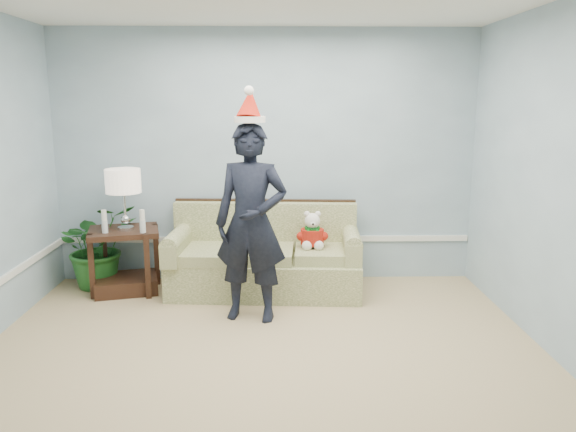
# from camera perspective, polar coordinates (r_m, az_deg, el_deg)

# --- Properties ---
(room_shell) EXTENTS (4.54, 5.04, 2.74)m
(room_shell) POSITION_cam_1_polar(r_m,az_deg,el_deg) (3.59, -2.97, 1.92)
(room_shell) COLOR tan
(room_shell) RESTS_ON ground
(wainscot_trim) EXTENTS (4.49, 4.99, 0.06)m
(wainscot_trim) POSITION_cam_1_polar(r_m,az_deg,el_deg) (5.11, -15.85, -5.91)
(wainscot_trim) COLOR white
(wainscot_trim) RESTS_ON room_shell
(sofa) EXTENTS (2.00, 0.96, 0.91)m
(sofa) POSITION_cam_1_polar(r_m,az_deg,el_deg) (5.86, -2.34, -4.50)
(sofa) COLOR #5A6831
(sofa) RESTS_ON room_shell
(side_table) EXTENTS (0.80, 0.72, 0.66)m
(side_table) POSITION_cam_1_polar(r_m,az_deg,el_deg) (6.08, -16.16, -5.01)
(side_table) COLOR #3A2115
(side_table) RESTS_ON room_shell
(table_lamp) EXTENTS (0.35, 0.35, 0.62)m
(table_lamp) POSITION_cam_1_polar(r_m,az_deg,el_deg) (5.85, -16.40, 3.17)
(table_lamp) COLOR silver
(table_lamp) RESTS_ON side_table
(candle_pair) EXTENTS (0.43, 0.06, 0.23)m
(candle_pair) POSITION_cam_1_polar(r_m,az_deg,el_deg) (5.79, -16.37, -0.61)
(candle_pair) COLOR silver
(candle_pair) RESTS_ON side_table
(houseplant) EXTENTS (1.06, 1.04, 0.89)m
(houseplant) POSITION_cam_1_polar(r_m,az_deg,el_deg) (6.27, -18.76, -2.88)
(houseplant) COLOR #1F5D22
(houseplant) RESTS_ON room_shell
(man) EXTENTS (0.72, 0.54, 1.78)m
(man) POSITION_cam_1_polar(r_m,az_deg,el_deg) (4.98, -3.76, -0.71)
(man) COLOR black
(man) RESTS_ON room_shell
(santa_hat) EXTENTS (0.32, 0.35, 0.32)m
(santa_hat) POSITION_cam_1_polar(r_m,az_deg,el_deg) (4.88, -3.91, 11.03)
(santa_hat) COLOR white
(santa_hat) RESTS_ON man
(teddy_bear) EXTENTS (0.24, 0.27, 0.39)m
(teddy_bear) POSITION_cam_1_polar(r_m,az_deg,el_deg) (5.71, 2.48, -1.89)
(teddy_bear) COLOR white
(teddy_bear) RESTS_ON sofa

